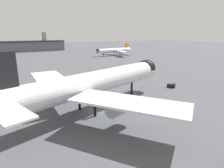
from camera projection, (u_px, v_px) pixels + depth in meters
The scene contains 4 objects.
ground at pixel (96, 112), 55.77m from camera, with size 900.00×900.00×0.00m, color #4C4F54.
airliner_near_gate at pixel (93, 83), 54.86m from camera, with size 63.39×56.49×18.86m.
airliner_far_taxiway at pixel (114, 50), 193.76m from camera, with size 43.89×39.82×11.99m.
baggage_tug_wing at pixel (171, 85), 80.59m from camera, with size 2.89×3.57×1.85m.
Camera 1 is at (-19.03, -48.37, 22.30)m, focal length 30.56 mm.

